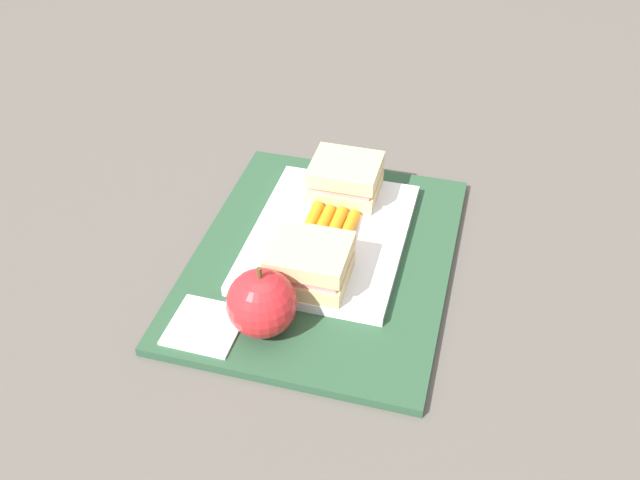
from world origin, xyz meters
name	(u,v)px	position (x,y,z in m)	size (l,w,h in m)	color
ground_plane	(323,262)	(0.00, 0.00, 0.00)	(2.40, 2.40, 0.00)	#56514C
lunchbag_mat	(323,258)	(0.00, 0.00, 0.01)	(0.36, 0.28, 0.01)	#284C33
food_tray	(329,237)	(-0.03, 0.00, 0.02)	(0.23, 0.17, 0.01)	white
sandwich_half_left	(345,178)	(-0.10, 0.00, 0.04)	(0.07, 0.08, 0.04)	#DBC189
sandwich_half_right	(310,263)	(0.05, 0.00, 0.04)	(0.07, 0.08, 0.04)	#DBC189
carrot_sticks_bundle	(328,228)	(-0.02, 0.00, 0.03)	(0.08, 0.06, 0.02)	orange
apple	(262,303)	(0.12, -0.03, 0.04)	(0.07, 0.07, 0.08)	red
paper_napkin	(205,326)	(0.14, -0.09, 0.01)	(0.07, 0.07, 0.00)	white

